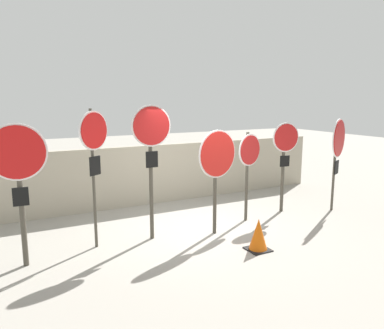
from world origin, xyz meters
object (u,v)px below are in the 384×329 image
(stop_sign_4, at_px, (249,158))
(stop_sign_6, at_px, (338,144))
(stop_sign_3, at_px, (217,160))
(stop_sign_5, at_px, (285,151))
(stop_sign_1, at_px, (94,145))
(traffic_cone_0, at_px, (258,235))
(stop_sign_0, at_px, (18,169))
(stop_sign_2, at_px, (151,144))

(stop_sign_4, xyz_separation_m, stop_sign_6, (2.33, -0.34, 0.21))
(stop_sign_3, xyz_separation_m, stop_sign_5, (2.18, 0.55, -0.01))
(stop_sign_4, bearing_deg, stop_sign_5, -7.81)
(stop_sign_1, relative_size, traffic_cone_0, 4.34)
(stop_sign_1, bearing_deg, stop_sign_3, -44.48)
(stop_sign_0, xyz_separation_m, stop_sign_5, (5.70, 0.40, -0.13))
(stop_sign_3, bearing_deg, traffic_cone_0, -88.21)
(stop_sign_1, distance_m, stop_sign_6, 5.68)
(stop_sign_1, relative_size, stop_sign_6, 1.13)
(stop_sign_0, height_order, stop_sign_2, stop_sign_2)
(stop_sign_4, height_order, stop_sign_6, stop_sign_6)
(stop_sign_5, distance_m, traffic_cone_0, 2.78)
(stop_sign_0, relative_size, stop_sign_4, 1.18)
(stop_sign_6, height_order, traffic_cone_0, stop_sign_6)
(stop_sign_0, xyz_separation_m, traffic_cone_0, (3.77, -1.19, -1.33))
(stop_sign_3, height_order, stop_sign_5, stop_sign_5)
(stop_sign_3, xyz_separation_m, traffic_cone_0, (0.25, -1.04, -1.22))
(stop_sign_0, bearing_deg, stop_sign_5, 8.49)
(stop_sign_4, distance_m, stop_sign_6, 2.37)
(traffic_cone_0, bearing_deg, stop_sign_3, 103.43)
(stop_sign_2, relative_size, stop_sign_4, 1.30)
(stop_sign_0, xyz_separation_m, stop_sign_3, (3.52, -0.14, -0.12))
(stop_sign_6, relative_size, traffic_cone_0, 3.83)
(stop_sign_0, height_order, stop_sign_3, stop_sign_0)
(stop_sign_0, distance_m, stop_sign_5, 5.72)
(stop_sign_5, relative_size, traffic_cone_0, 3.68)
(stop_sign_6, bearing_deg, stop_sign_2, 150.62)
(stop_sign_0, bearing_deg, stop_sign_3, 2.12)
(stop_sign_0, distance_m, traffic_cone_0, 4.17)
(stop_sign_2, distance_m, stop_sign_5, 3.45)
(traffic_cone_0, bearing_deg, stop_sign_1, 150.16)
(stop_sign_4, xyz_separation_m, stop_sign_5, (1.14, 0.16, 0.07))
(stop_sign_4, distance_m, stop_sign_5, 1.15)
(stop_sign_5, xyz_separation_m, traffic_cone_0, (-1.93, -1.59, -1.20))
(stop_sign_3, bearing_deg, stop_sign_2, 153.66)
(stop_sign_2, distance_m, stop_sign_3, 1.33)
(stop_sign_4, height_order, stop_sign_5, stop_sign_5)
(stop_sign_5, bearing_deg, stop_sign_3, -158.78)
(stop_sign_2, distance_m, traffic_cone_0, 2.56)
(stop_sign_2, height_order, stop_sign_4, stop_sign_2)
(stop_sign_6, bearing_deg, stop_sign_4, 145.79)
(stop_sign_5, bearing_deg, stop_sign_2, -169.13)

